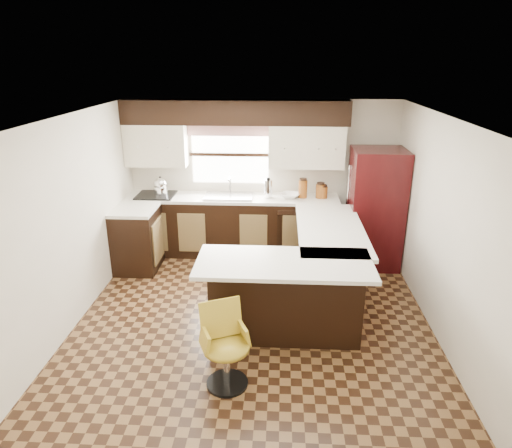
# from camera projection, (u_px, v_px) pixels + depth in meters

# --- Properties ---
(floor) EXTENTS (4.40, 4.40, 0.00)m
(floor) POSITION_uv_depth(u_px,v_px,m) (254.00, 315.00, 5.62)
(floor) COLOR #49301A
(floor) RESTS_ON ground
(ceiling) EXTENTS (4.40, 4.40, 0.00)m
(ceiling) POSITION_uv_depth(u_px,v_px,m) (253.00, 117.00, 4.79)
(ceiling) COLOR silver
(ceiling) RESTS_ON wall_back
(wall_back) EXTENTS (4.40, 0.00, 4.40)m
(wall_back) POSITION_uv_depth(u_px,v_px,m) (262.00, 176.00, 7.26)
(wall_back) COLOR beige
(wall_back) RESTS_ON floor
(wall_front) EXTENTS (4.40, 0.00, 4.40)m
(wall_front) POSITION_uv_depth(u_px,v_px,m) (234.00, 335.00, 3.14)
(wall_front) COLOR beige
(wall_front) RESTS_ON floor
(wall_left) EXTENTS (0.00, 4.40, 4.40)m
(wall_left) POSITION_uv_depth(u_px,v_px,m) (74.00, 221.00, 5.31)
(wall_left) COLOR beige
(wall_left) RESTS_ON floor
(wall_right) EXTENTS (0.00, 4.40, 4.40)m
(wall_right) POSITION_uv_depth(u_px,v_px,m) (441.00, 228.00, 5.09)
(wall_right) COLOR beige
(wall_right) RESTS_ON floor
(base_cab_back) EXTENTS (3.30, 0.60, 0.90)m
(base_cab_back) POSITION_uv_depth(u_px,v_px,m) (233.00, 226.00, 7.27)
(base_cab_back) COLOR black
(base_cab_back) RESTS_ON floor
(base_cab_left) EXTENTS (0.60, 0.70, 0.90)m
(base_cab_left) POSITION_uv_depth(u_px,v_px,m) (137.00, 240.00, 6.73)
(base_cab_left) COLOR black
(base_cab_left) RESTS_ON floor
(counter_back) EXTENTS (3.30, 0.60, 0.04)m
(counter_back) POSITION_uv_depth(u_px,v_px,m) (232.00, 198.00, 7.10)
(counter_back) COLOR silver
(counter_back) RESTS_ON base_cab_back
(counter_left) EXTENTS (0.60, 0.70, 0.04)m
(counter_left) POSITION_uv_depth(u_px,v_px,m) (134.00, 210.00, 6.57)
(counter_left) COLOR silver
(counter_left) RESTS_ON base_cab_left
(soffit) EXTENTS (3.40, 0.35, 0.36)m
(soffit) POSITION_uv_depth(u_px,v_px,m) (235.00, 112.00, 6.77)
(soffit) COLOR black
(soffit) RESTS_ON wall_back
(upper_cab_left) EXTENTS (0.94, 0.35, 0.64)m
(upper_cab_left) POSITION_uv_depth(u_px,v_px,m) (156.00, 145.00, 7.00)
(upper_cab_left) COLOR beige
(upper_cab_left) RESTS_ON wall_back
(upper_cab_right) EXTENTS (1.14, 0.35, 0.64)m
(upper_cab_right) POSITION_uv_depth(u_px,v_px,m) (307.00, 146.00, 6.88)
(upper_cab_right) COLOR beige
(upper_cab_right) RESTS_ON wall_back
(window_pane) EXTENTS (1.20, 0.02, 0.90)m
(window_pane) POSITION_uv_depth(u_px,v_px,m) (230.00, 155.00, 7.15)
(window_pane) COLOR white
(window_pane) RESTS_ON wall_back
(valance) EXTENTS (1.30, 0.06, 0.18)m
(valance) POSITION_uv_depth(u_px,v_px,m) (229.00, 130.00, 6.98)
(valance) COLOR #D19B93
(valance) RESTS_ON wall_back
(sink) EXTENTS (0.75, 0.45, 0.03)m
(sink) POSITION_uv_depth(u_px,v_px,m) (229.00, 196.00, 7.07)
(sink) COLOR #B2B2B7
(sink) RESTS_ON counter_back
(dishwasher) EXTENTS (0.58, 0.03, 0.78)m
(dishwasher) POSITION_uv_depth(u_px,v_px,m) (296.00, 236.00, 6.95)
(dishwasher) COLOR black
(dishwasher) RESTS_ON floor
(cooktop) EXTENTS (0.58, 0.50, 0.02)m
(cooktop) POSITION_uv_depth(u_px,v_px,m) (156.00, 195.00, 7.14)
(cooktop) COLOR black
(cooktop) RESTS_ON counter_back
(peninsula_long) EXTENTS (0.60, 1.95, 0.90)m
(peninsula_long) POSITION_uv_depth(u_px,v_px,m) (325.00, 262.00, 6.00)
(peninsula_long) COLOR black
(peninsula_long) RESTS_ON floor
(peninsula_return) EXTENTS (1.65, 0.60, 0.90)m
(peninsula_return) POSITION_uv_depth(u_px,v_px,m) (285.00, 298.00, 5.12)
(peninsula_return) COLOR black
(peninsula_return) RESTS_ON floor
(counter_pen_long) EXTENTS (0.84, 1.95, 0.04)m
(counter_pen_long) POSITION_uv_depth(u_px,v_px,m) (331.00, 229.00, 5.84)
(counter_pen_long) COLOR silver
(counter_pen_long) RESTS_ON peninsula_long
(counter_pen_return) EXTENTS (1.89, 0.84, 0.04)m
(counter_pen_return) POSITION_uv_depth(u_px,v_px,m) (284.00, 263.00, 4.87)
(counter_pen_return) COLOR silver
(counter_pen_return) RESTS_ON peninsula_return
(refrigerator) EXTENTS (0.76, 0.73, 1.77)m
(refrigerator) POSITION_uv_depth(u_px,v_px,m) (375.00, 209.00, 6.74)
(refrigerator) COLOR black
(refrigerator) RESTS_ON floor
(bar_chair) EXTENTS (0.58, 0.58, 0.83)m
(bar_chair) POSITION_uv_depth(u_px,v_px,m) (226.00, 348.00, 4.30)
(bar_chair) COLOR #B29424
(bar_chair) RESTS_ON floor
(kettle) EXTENTS (0.21, 0.21, 0.29)m
(kettle) POSITION_uv_depth(u_px,v_px,m) (161.00, 186.00, 7.08)
(kettle) COLOR silver
(kettle) RESTS_ON cooktop
(percolator) EXTENTS (0.13, 0.13, 0.28)m
(percolator) POSITION_uv_depth(u_px,v_px,m) (268.00, 189.00, 7.02)
(percolator) COLOR silver
(percolator) RESTS_ON counter_back
(mixing_bowl) EXTENTS (0.35, 0.35, 0.07)m
(mixing_bowl) POSITION_uv_depth(u_px,v_px,m) (290.00, 195.00, 7.04)
(mixing_bowl) COLOR white
(mixing_bowl) RESTS_ON counter_back
(canister_large) EXTENTS (0.14, 0.14, 0.27)m
(canister_large) POSITION_uv_depth(u_px,v_px,m) (303.00, 189.00, 7.01)
(canister_large) COLOR brown
(canister_large) RESTS_ON counter_back
(canister_med) EXTENTS (0.14, 0.14, 0.21)m
(canister_med) POSITION_uv_depth(u_px,v_px,m) (320.00, 191.00, 7.01)
(canister_med) COLOR brown
(canister_med) RESTS_ON counter_back
(canister_small) EXTENTS (0.14, 0.14, 0.18)m
(canister_small) POSITION_uv_depth(u_px,v_px,m) (323.00, 192.00, 7.01)
(canister_small) COLOR brown
(canister_small) RESTS_ON counter_back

